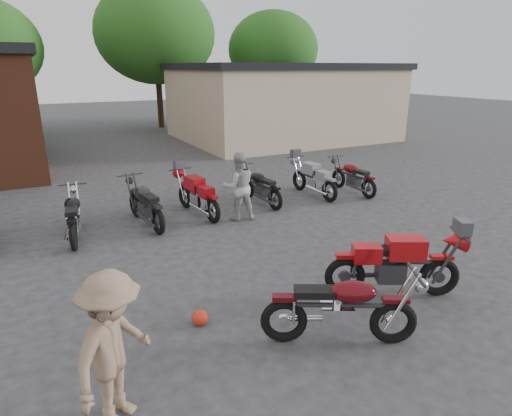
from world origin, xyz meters
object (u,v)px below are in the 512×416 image
row_bike_3 (145,201)px  row_bike_2 (73,213)px  person_light (239,187)px  row_bike_7 (353,175)px  row_bike_4 (197,193)px  person_tan (114,350)px  row_bike_6 (313,177)px  sportbike (396,261)px  row_bike_5 (260,185)px  vintage_motorcycle (343,304)px  helmet (200,318)px

row_bike_3 → row_bike_2: bearing=87.0°
person_light → row_bike_2: size_ratio=0.86×
row_bike_3 → row_bike_7: (6.17, -0.13, -0.05)m
row_bike_4 → person_tan: bearing=144.5°
row_bike_3 → row_bike_4: size_ratio=1.01×
row_bike_3 → row_bike_6: (4.95, 0.17, -0.02)m
row_bike_4 → row_bike_6: 3.60m
row_bike_2 → row_bike_4: row_bike_4 is taller
person_tan → person_light: bearing=8.2°
sportbike → row_bike_3: sportbike is taller
row_bike_7 → row_bike_5: bearing=82.9°
row_bike_4 → row_bike_7: bearing=-101.0°
person_light → row_bike_6: size_ratio=0.86×
person_tan → row_bike_6: size_ratio=0.89×
sportbike → row_bike_6: size_ratio=1.08×
person_tan → row_bike_4: 6.70m
sportbike → row_bike_4: 5.55m
vintage_motorcycle → person_tan: size_ratio=1.18×
person_light → row_bike_4: person_light is taller
vintage_motorcycle → row_bike_2: vintage_motorcycle is taller
vintage_motorcycle → row_bike_4: vintage_motorcycle is taller
row_bike_4 → row_bike_7: row_bike_4 is taller
helmet → row_bike_6: 7.12m
row_bike_6 → helmet: bearing=128.5°
person_tan → row_bike_4: bearing=17.7°
person_light → row_bike_5: size_ratio=0.90×
row_bike_4 → row_bike_6: bearing=-97.3°
sportbike → row_bike_6: bearing=96.7°
vintage_motorcycle → person_tan: person_tan is taller
person_light → row_bike_4: 1.15m
vintage_motorcycle → person_tan: (-2.93, 0.03, 0.28)m
helmet → row_bike_2: size_ratio=0.13×
row_bike_6 → row_bike_7: row_bike_6 is taller
helmet → person_tan: size_ratio=0.14×
person_light → person_tan: person_tan is taller
row_bike_2 → vintage_motorcycle: bearing=-146.3°
row_bike_3 → row_bike_5: (3.21, 0.19, -0.05)m
sportbike → row_bike_7: sportbike is taller
vintage_motorcycle → row_bike_7: bearing=78.1°
person_tan → row_bike_5: (4.93, 6.02, -0.33)m
person_tan → row_bike_2: size_ratio=0.89×
row_bike_2 → row_bike_3: 1.59m
person_light → row_bike_3: 2.26m
helmet → row_bike_7: bearing=34.2°
vintage_motorcycle → person_light: person_light is taller
helmet → row_bike_3: (0.35, 4.56, 0.47)m
helmet → sportbike: bearing=-12.2°
helmet → row_bike_4: (1.70, 4.68, 0.47)m
row_bike_2 → row_bike_7: size_ratio=1.05×
helmet → row_bike_5: (3.56, 4.76, 0.42)m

